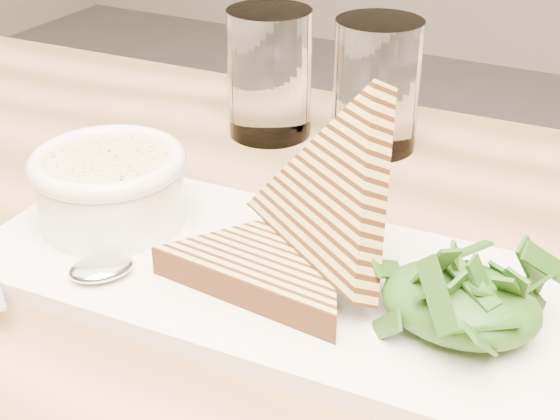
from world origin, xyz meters
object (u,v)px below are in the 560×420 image
at_px(soup_bowl, 111,196).
at_px(glass_near, 270,74).
at_px(platter, 267,276).
at_px(glass_far, 376,85).
at_px(table_top, 151,320).

relative_size(soup_bowl, glass_near, 0.88).
bearing_deg(platter, soup_bowl, 178.89).
bearing_deg(glass_far, table_top, -98.50).
bearing_deg(table_top, platter, 37.33).
bearing_deg(glass_near, platter, -62.37).
bearing_deg(glass_near, soup_bowl, -92.74).
height_order(platter, glass_near, glass_near).
bearing_deg(glass_far, soup_bowl, -114.45).
xyz_separation_m(platter, glass_far, (-0.02, 0.25, 0.05)).
distance_m(glass_near, glass_far, 0.10).
height_order(platter, soup_bowl, soup_bowl).
bearing_deg(soup_bowl, platter, -1.11).
distance_m(table_top, glass_far, 0.32).
distance_m(platter, soup_bowl, 0.14).
height_order(glass_near, glass_far, same).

